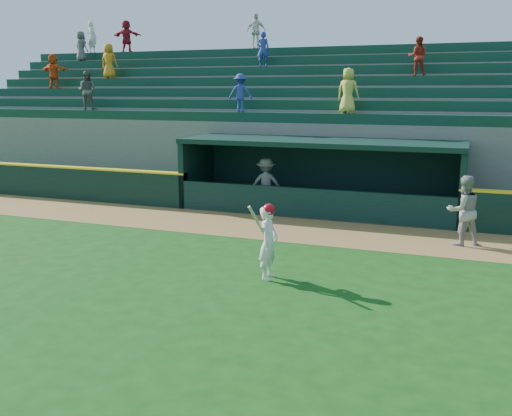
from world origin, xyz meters
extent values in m
plane|color=#124210|center=(0.00, 0.00, 0.00)|extent=(120.00, 120.00, 0.00)
cube|color=olive|center=(0.00, 4.90, 0.01)|extent=(40.00, 3.00, 0.01)
cube|color=black|center=(-12.25, 6.55, 0.60)|extent=(15.50, 0.30, 1.20)
cube|color=yellow|center=(-12.25, 6.55, 1.23)|extent=(15.50, 0.32, 0.06)
imported|color=#979792|center=(4.68, 4.86, 0.94)|extent=(1.14, 1.06, 1.88)
imported|color=gray|center=(-1.85, 7.50, 0.90)|extent=(1.30, 0.97, 1.79)
cube|color=slate|center=(0.00, 7.70, 0.02)|extent=(9.00, 2.60, 0.04)
cube|color=black|center=(-4.60, 7.70, 1.15)|extent=(0.20, 2.60, 2.30)
cube|color=black|center=(4.60, 7.70, 1.15)|extent=(0.20, 2.60, 2.30)
cube|color=black|center=(0.00, 9.00, 1.15)|extent=(9.40, 0.20, 2.30)
cube|color=black|center=(0.00, 7.70, 2.38)|extent=(9.40, 2.80, 0.16)
cube|color=black|center=(0.00, 6.48, 0.50)|extent=(9.00, 0.16, 1.00)
cube|color=brown|center=(0.00, 8.50, 0.25)|extent=(8.40, 0.45, 0.10)
cube|color=slate|center=(0.00, 9.53, 1.46)|extent=(34.00, 0.85, 2.91)
cube|color=#0F3828|center=(0.00, 9.41, 3.09)|extent=(34.00, 0.60, 0.36)
cube|color=slate|center=(0.00, 10.38, 1.68)|extent=(34.00, 0.85, 3.36)
cube|color=#0F3828|center=(0.00, 10.26, 3.54)|extent=(34.00, 0.60, 0.36)
cube|color=slate|center=(0.00, 11.22, 1.91)|extent=(34.00, 0.85, 3.81)
cube|color=#0F3828|center=(0.00, 11.11, 3.99)|extent=(34.00, 0.60, 0.36)
cube|color=slate|center=(0.00, 12.07, 2.13)|extent=(34.00, 0.85, 4.26)
cube|color=#0F3828|center=(0.00, 11.96, 4.44)|extent=(34.00, 0.60, 0.36)
cube|color=slate|center=(0.00, 12.93, 2.35)|extent=(34.00, 0.85, 4.71)
cube|color=#0F3828|center=(0.00, 12.81, 4.89)|extent=(34.00, 0.60, 0.36)
cube|color=slate|center=(0.00, 13.78, 2.58)|extent=(34.00, 0.85, 5.16)
cube|color=#0F3828|center=(0.00, 13.66, 5.34)|extent=(34.00, 0.60, 0.36)
cube|color=slate|center=(0.00, 14.62, 2.80)|extent=(34.00, 0.85, 5.61)
cube|color=#0F3828|center=(0.00, 14.51, 5.79)|extent=(34.00, 0.60, 0.36)
cube|color=slate|center=(0.00, 15.20, 2.80)|extent=(34.50, 0.30, 5.61)
imported|color=orange|center=(-11.17, 11.97, 5.41)|extent=(0.84, 0.61, 1.57)
imported|color=silver|center=(-4.88, 14.53, 6.75)|extent=(0.94, 0.43, 1.57)
imported|color=#A3192D|center=(-11.82, 14.53, 6.75)|extent=(1.50, 0.74, 1.55)
imported|color=navy|center=(-3.92, 12.83, 5.80)|extent=(0.60, 0.47, 1.47)
imported|color=#525252|center=(-10.56, 9.43, 4.08)|extent=(0.90, 0.77, 1.61)
imported|color=gold|center=(0.53, 9.43, 4.07)|extent=(0.84, 0.61, 1.59)
imported|color=#D84D18|center=(-13.64, 11.12, 4.96)|extent=(1.47, 0.50, 1.58)
imported|color=white|center=(-13.91, 14.53, 6.76)|extent=(0.62, 0.45, 1.57)
imported|color=#A12418|center=(2.61, 11.97, 5.34)|extent=(0.76, 0.63, 1.44)
imported|color=#283A93|center=(-3.58, 9.43, 3.98)|extent=(1.01, 0.71, 1.43)
imported|color=#4F4F4F|center=(-13.96, 13.68, 6.26)|extent=(0.81, 0.62, 1.47)
imported|color=white|center=(0.75, 0.40, 0.81)|extent=(0.39, 0.59, 1.62)
sphere|color=#BB0A17|center=(0.75, 0.40, 1.55)|extent=(0.27, 0.27, 0.27)
cylinder|color=#D2B287|center=(0.57, 0.18, 1.32)|extent=(0.30, 0.46, 0.76)
camera|label=1|loc=(4.75, -10.97, 4.07)|focal=40.00mm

